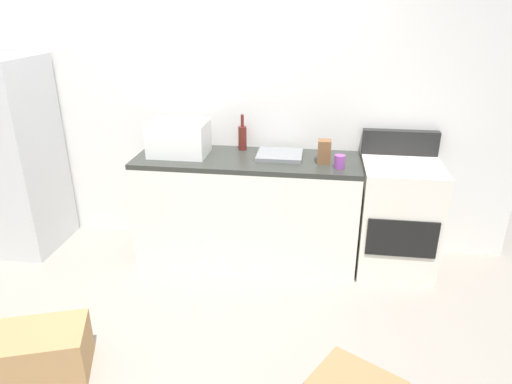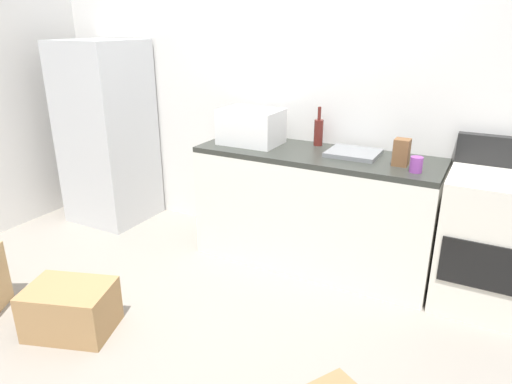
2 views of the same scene
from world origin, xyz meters
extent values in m
plane|color=gray|center=(0.00, 0.00, 0.00)|extent=(6.00, 6.00, 0.00)
cube|color=silver|center=(0.00, 1.55, 1.30)|extent=(5.00, 0.10, 2.60)
cube|color=silver|center=(0.30, 1.20, 0.43)|extent=(1.80, 0.60, 0.86)
cube|color=#2D302B|center=(0.30, 1.20, 0.88)|extent=(1.80, 0.60, 0.04)
cube|color=silver|center=(-1.75, 1.15, 0.83)|extent=(0.68, 0.66, 1.66)
cube|color=silver|center=(1.52, 1.20, 0.45)|extent=(0.60, 0.60, 0.90)
cube|color=black|center=(1.52, 0.90, 0.42)|extent=(0.52, 0.02, 0.30)
cube|color=black|center=(1.52, 1.46, 1.00)|extent=(0.60, 0.08, 0.20)
cube|color=white|center=(-0.26, 1.22, 1.04)|extent=(0.46, 0.34, 0.27)
cube|color=slate|center=(0.56, 1.26, 0.92)|extent=(0.36, 0.32, 0.03)
cylinder|color=#591E19|center=(0.23, 1.41, 1.00)|extent=(0.07, 0.07, 0.20)
cylinder|color=#591E19|center=(0.23, 1.41, 1.15)|extent=(0.03, 0.03, 0.10)
cylinder|color=purple|center=(1.03, 1.06, 0.95)|extent=(0.08, 0.08, 0.10)
cube|color=brown|center=(0.91, 1.17, 0.99)|extent=(0.10, 0.10, 0.18)
cube|color=#A37A4C|center=(-0.68, -0.33, 0.15)|extent=(0.59, 0.50, 0.30)
camera|label=1|loc=(0.85, -2.26, 2.08)|focal=32.31mm
camera|label=2|loc=(1.44, -1.89, 1.80)|focal=32.12mm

